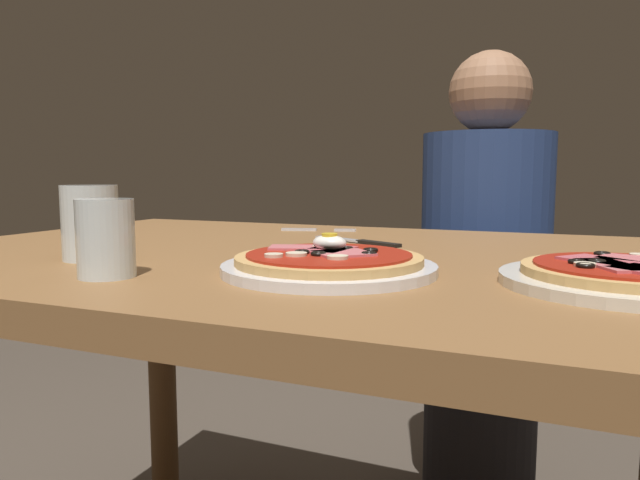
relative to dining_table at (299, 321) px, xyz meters
The scene contains 8 objects.
dining_table is the anchor object (origin of this frame).
pizza_foreground 0.24m from the dining_table, 54.99° to the right, with size 0.26×0.26×0.05m.
pizza_across_left 0.48m from the dining_table, 15.62° to the right, with size 0.26×0.26×0.03m.
water_glass_near 0.35m from the dining_table, 110.91° to the right, with size 0.07×0.07×0.09m.
water_glass_far 0.34m from the dining_table, 140.16° to the right, with size 0.08×0.08×0.11m.
fork 0.34m from the dining_table, 109.82° to the left, with size 0.16×0.06×0.00m.
knife 0.19m from the dining_table, 66.89° to the left, with size 0.18×0.10×0.01m.
diner_person 0.72m from the dining_table, 73.85° to the left, with size 0.32×0.32×1.18m.
Camera 1 is at (0.39, -0.83, 0.88)m, focal length 32.87 mm.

